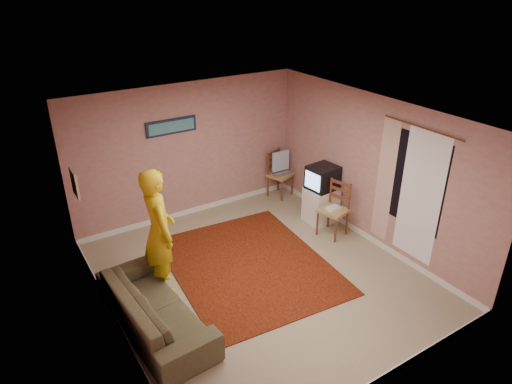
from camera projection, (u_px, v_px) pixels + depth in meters
ground at (260, 276)px, 7.23m from camera, size 5.00×5.00×0.00m
wall_back at (188, 152)px, 8.55m from camera, size 4.50×0.02×2.60m
wall_front at (390, 297)px, 4.76m from camera, size 4.50×0.02×2.60m
wall_left at (106, 249)px, 5.57m from camera, size 0.02×5.00×2.60m
wall_right at (371, 171)px, 7.74m from camera, size 0.02×5.00×2.60m
ceiling at (261, 117)px, 6.09m from camera, size 4.50×5.00×0.02m
baseboard_back at (192, 210)px, 9.09m from camera, size 4.50×0.02×0.10m
baseboard_front at (375, 382)px, 5.32m from camera, size 4.50×0.02×0.10m
baseboard_left at (120, 327)px, 6.13m from camera, size 0.02×5.00×0.10m
baseboard_right at (363, 234)px, 8.28m from camera, size 0.02×5.00×0.10m
window at (415, 182)px, 6.99m from camera, size 0.01×1.10×1.50m
curtain_sheer at (420, 197)px, 6.95m from camera, size 0.01×0.75×2.10m
curtain_floral at (385, 181)px, 7.48m from camera, size 0.01×0.35×2.10m
curtain_rod at (422, 128)px, 6.58m from camera, size 0.02×1.40×0.02m
picture_back at (171, 127)px, 8.14m from camera, size 0.95×0.04×0.28m
picture_left at (75, 183)px, 6.69m from camera, size 0.04×0.38×0.42m
area_rug at (249, 265)px, 7.49m from camera, size 2.61×3.15×0.02m
tv_cabinet at (321, 205)px, 8.68m from camera, size 0.54×0.49×0.69m
crt_tv at (322, 178)px, 8.43m from camera, size 0.56×0.51×0.45m
chair_a at (280, 169)px, 9.56m from camera, size 0.56×0.55×0.53m
dvd_player at (280, 172)px, 9.59m from camera, size 0.38×0.27×0.06m
blue_throw at (281, 161)px, 9.48m from camera, size 0.40×0.05×0.42m
chair_b at (334, 204)px, 8.10m from camera, size 0.54×0.56×0.55m
game_console at (333, 208)px, 8.13m from camera, size 0.23×0.17×0.05m
sofa at (155, 308)px, 6.07m from camera, size 0.99×2.20×0.63m
person at (159, 231)px, 6.57m from camera, size 0.52×0.75×1.95m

